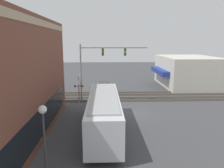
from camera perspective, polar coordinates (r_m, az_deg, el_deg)
ground_plane at (r=23.88m, az=4.71°, el=-7.73°), size 120.00×120.00×0.00m
shop_building at (r=40.46m, az=18.99°, el=3.18°), size 12.14×9.80×5.12m
city_bus at (r=18.83m, az=-2.12°, el=-7.23°), size 11.55×2.59×3.19m
traffic_signal_gantry at (r=27.33m, az=-3.33°, el=6.19°), size 0.42×8.40×7.34m
crossing_signal at (r=27.05m, az=-8.68°, el=-0.55°), size 1.41×1.18×3.81m
streetlamp at (r=12.25m, az=-17.27°, el=-13.45°), size 0.44×0.44×4.49m
rail_track_near at (r=29.59m, az=3.35°, el=-3.95°), size 2.60×60.00×0.15m
rail_track_far at (r=32.67m, az=2.82°, el=-2.51°), size 2.60×60.00×0.15m
parked_car_silver at (r=34.06m, az=-2.11°, el=-0.80°), size 4.58×1.82×1.49m
pedestrian_at_crossing at (r=27.08m, az=-4.96°, el=-3.35°), size 0.34×0.34×1.86m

